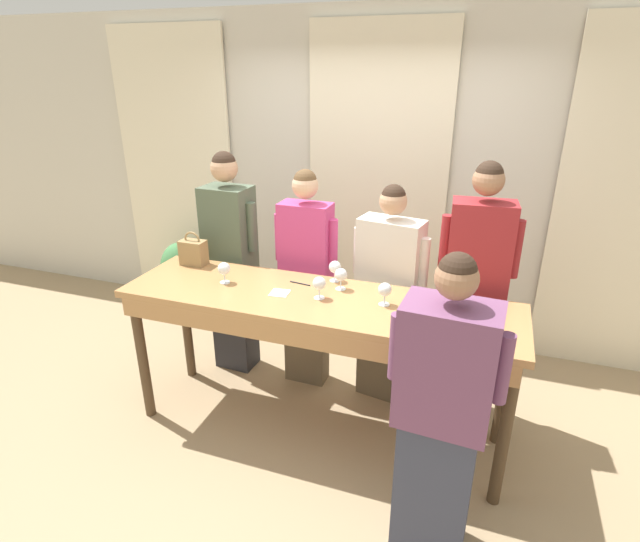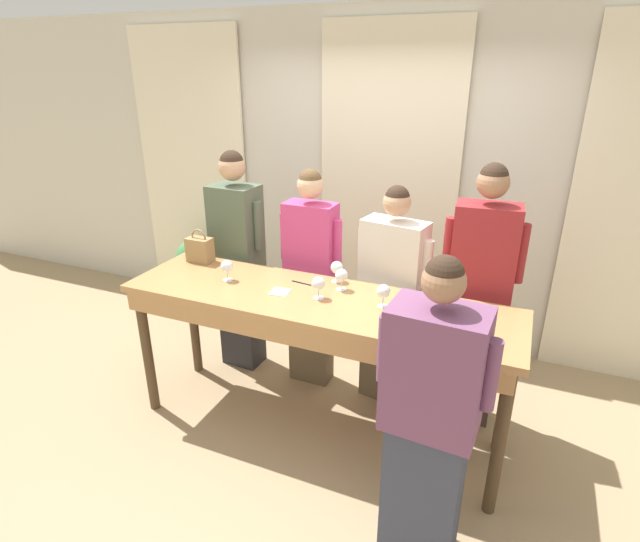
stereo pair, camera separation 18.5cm
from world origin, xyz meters
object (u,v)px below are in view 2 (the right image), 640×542
at_px(handbag, 200,249).
at_px(wine_glass_center_left, 383,292).
at_px(wine_glass_center_mid, 337,268).
at_px(wine_glass_center_right, 227,267).
at_px(guest_olive_jacket, 238,261).
at_px(guest_cream_sweater, 391,298).
at_px(tasting_bar, 314,316).
at_px(wine_glass_front_right, 318,284).
at_px(guest_pink_top, 311,278).
at_px(potted_plant, 194,272).
at_px(host_pouring, 430,419).
at_px(wine_glass_front_left, 454,320).
at_px(guest_striped_shirt, 478,298).
at_px(wine_bottle, 444,302).
at_px(wine_glass_front_mid, 342,276).

height_order(handbag, wine_glass_center_left, handbag).
relative_size(wine_glass_center_left, wine_glass_center_mid, 1.00).
xyz_separation_m(wine_glass_center_mid, wine_glass_center_right, (-0.68, -0.27, 0.00)).
xyz_separation_m(guest_olive_jacket, guest_cream_sweater, (1.24, 0.00, -0.09)).
bearing_deg(tasting_bar, wine_glass_front_right, 43.79).
bearing_deg(guest_pink_top, potted_plant, 157.26).
distance_m(wine_glass_center_left, host_pouring, 0.85).
bearing_deg(guest_olive_jacket, potted_plant, 145.35).
height_order(handbag, host_pouring, host_pouring).
distance_m(wine_glass_front_right, guest_pink_top, 0.65).
distance_m(tasting_bar, guest_olive_jacket, 1.06).
height_order(wine_glass_center_left, wine_glass_center_mid, same).
distance_m(wine_glass_front_left, potted_plant, 3.13).
relative_size(wine_glass_center_mid, guest_striped_shirt, 0.08).
distance_m(wine_bottle, guest_cream_sweater, 0.73).
relative_size(guest_olive_jacket, guest_cream_sweater, 1.09).
height_order(tasting_bar, wine_glass_front_right, wine_glass_front_right).
relative_size(wine_glass_front_left, wine_glass_center_left, 1.00).
xyz_separation_m(tasting_bar, wine_glass_center_right, (-0.65, 0.04, 0.22)).
distance_m(wine_glass_front_left, guest_olive_jacket, 1.91).
bearing_deg(wine_glass_front_left, wine_glass_center_mid, 151.91).
bearing_deg(wine_bottle, host_pouring, -83.19).
relative_size(wine_glass_center_left, wine_glass_center_right, 1.00).
bearing_deg(guest_cream_sweater, wine_glass_front_right, -120.92).
xyz_separation_m(wine_glass_front_left, wine_glass_front_mid, (-0.76, 0.33, -0.00)).
bearing_deg(host_pouring, potted_plant, 145.90).
bearing_deg(wine_glass_front_right, handbag, 167.20).
distance_m(wine_glass_center_mid, wine_glass_center_right, 0.73).
bearing_deg(guest_cream_sweater, wine_glass_center_mid, -141.10).
xyz_separation_m(handbag, wine_glass_center_right, (0.37, -0.22, 0.00)).
bearing_deg(wine_glass_front_mid, wine_glass_front_right, -116.09).
relative_size(wine_glass_center_mid, host_pouring, 0.09).
xyz_separation_m(wine_glass_front_mid, guest_cream_sweater, (0.24, 0.37, -0.27)).
distance_m(wine_glass_front_right, guest_cream_sweater, 0.69).
height_order(guest_olive_jacket, guest_pink_top, guest_olive_jacket).
xyz_separation_m(wine_glass_front_mid, host_pouring, (0.75, -0.81, -0.28)).
bearing_deg(wine_glass_center_mid, tasting_bar, -95.62).
height_order(guest_pink_top, guest_striped_shirt, guest_striped_shirt).
bearing_deg(tasting_bar, wine_glass_front_mid, 61.26).
bearing_deg(handbag, guest_olive_jacket, 67.70).
relative_size(wine_bottle, wine_glass_front_left, 2.05).
distance_m(wine_glass_center_right, guest_pink_top, 0.68).
bearing_deg(guest_olive_jacket, wine_bottle, -17.19).
height_order(wine_glass_center_left, guest_olive_jacket, guest_olive_jacket).
relative_size(wine_glass_front_right, host_pouring, 0.09).
xyz_separation_m(handbag, guest_cream_sweater, (1.37, 0.30, -0.27)).
height_order(wine_glass_front_left, wine_glass_front_mid, same).
distance_m(tasting_bar, handbag, 1.08).
distance_m(wine_glass_front_mid, wine_glass_center_left, 0.34).
xyz_separation_m(wine_glass_front_left, host_pouring, (-0.01, -0.47, -0.28)).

